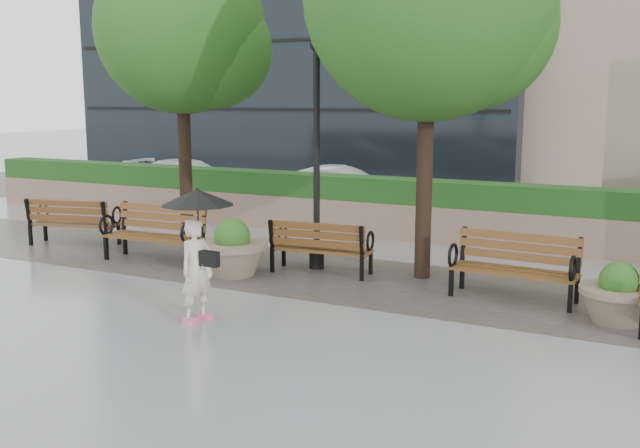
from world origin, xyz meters
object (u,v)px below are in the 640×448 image
at_px(bench_2, 321,258).
at_px(pedestrian, 197,242).
at_px(lamppost, 317,170).
at_px(bench_0, 74,231).
at_px(planter_right, 618,299).
at_px(bench_1, 155,245).
at_px(bench_3, 513,281).
at_px(car_left, 190,178).
at_px(car_right, 341,189).
at_px(planter_left, 232,253).

relative_size(bench_2, pedestrian, 0.99).
height_order(bench_2, lamppost, lamppost).
distance_m(bench_0, planter_right, 10.94).
height_order(bench_2, pedestrian, pedestrian).
height_order(bench_1, bench_2, bench_1).
distance_m(bench_3, lamppost, 4.06).
height_order(bench_1, car_left, car_left).
height_order(bench_2, car_left, car_left).
height_order(bench_3, pedestrian, pedestrian).
height_order(car_left, car_right, car_right).
height_order(bench_2, car_right, car_right).
xyz_separation_m(bench_2, planter_right, (5.03, -0.68, 0.06)).
height_order(bench_1, bench_3, bench_1).
xyz_separation_m(bench_1, planter_left, (1.98, -0.25, 0.09)).
bearing_deg(car_left, planter_right, -126.49).
xyz_separation_m(bench_0, bench_3, (9.37, -0.02, 0.00)).
xyz_separation_m(bench_2, bench_3, (3.47, -0.17, 0.02)).
distance_m(lamppost, pedestrian, 3.66).
bearing_deg(planter_left, bench_2, 31.87).
bearing_deg(pedestrian, car_right, 28.66).
bearing_deg(car_right, car_left, 74.81).
relative_size(bench_1, car_right, 0.53).
xyz_separation_m(planter_right, lamppost, (-5.28, 1.00, 1.50)).
relative_size(car_left, car_right, 1.08).
bearing_deg(pedestrian, bench_2, 9.78).
xyz_separation_m(bench_0, car_right, (3.19, 6.78, 0.33)).
bearing_deg(planter_right, bench_3, 161.83).
xyz_separation_m(car_left, pedestrian, (8.10, -10.52, 0.55)).
height_order(bench_1, pedestrian, pedestrian).
distance_m(bench_2, car_left, 11.10).
height_order(bench_0, bench_2, bench_0).
distance_m(car_left, pedestrian, 13.29).
relative_size(bench_1, planter_left, 1.64).
relative_size(planter_right, pedestrian, 0.56).
bearing_deg(lamppost, car_left, 139.63).
distance_m(planter_right, car_right, 10.66).
bearing_deg(bench_2, car_right, -72.87).
bearing_deg(lamppost, car_right, 111.27).
relative_size(bench_3, pedestrian, 1.04).
distance_m(bench_2, planter_left, 1.59).
xyz_separation_m(bench_3, car_left, (-11.87, 7.42, 0.29)).
bearing_deg(planter_left, bench_1, 172.91).
bearing_deg(planter_left, car_right, 100.33).
height_order(bench_2, bench_3, bench_3).
xyz_separation_m(lamppost, pedestrian, (-0.04, -3.59, -0.70)).
height_order(lamppost, car_left, lamppost).
bearing_deg(lamppost, planter_left, -133.37).
xyz_separation_m(bench_3, lamppost, (-3.72, 0.49, 1.54)).
height_order(planter_left, car_right, car_right).
bearing_deg(planter_right, car_left, 149.45).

